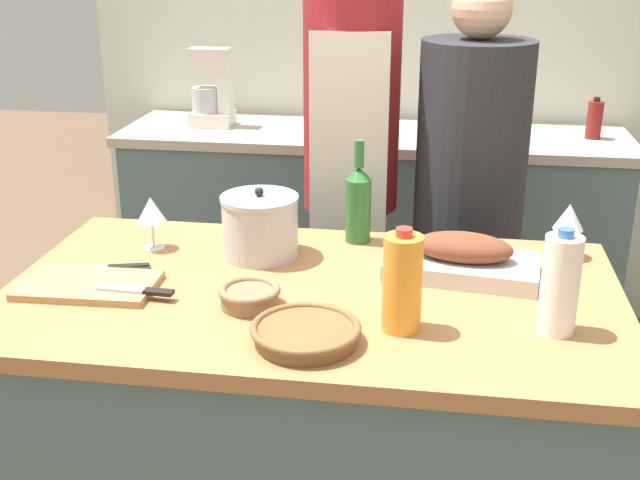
{
  "coord_description": "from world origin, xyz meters",
  "views": [
    {
      "loc": [
        0.29,
        -1.74,
        1.72
      ],
      "look_at": [
        0.0,
        0.13,
        1.0
      ],
      "focal_mm": 45.0,
      "sensor_mm": 36.0,
      "label": 1
    }
  ],
  "objects_px": {
    "person_cook_guest": "(468,205)",
    "roasting_pan": "(463,259)",
    "wine_glass_right": "(151,211)",
    "condiment_bottle_short": "(594,120)",
    "mixing_bowl": "(250,295)",
    "knife_bread": "(138,290)",
    "wine_glass_left": "(569,218)",
    "stand_mixer": "(212,94)",
    "cutting_board": "(89,285)",
    "wicker_basket": "(306,333)",
    "knife_paring": "(117,272)",
    "knife_chef": "(99,268)",
    "juice_jug": "(402,283)",
    "condiment_bottle_tall": "(435,112)",
    "person_cook_aproned": "(351,167)",
    "stock_pot": "(260,226)",
    "wine_bottle_green": "(358,202)",
    "milk_jug": "(560,284)"
  },
  "relations": [
    {
      "from": "wine_bottle_green",
      "to": "person_cook_aproned",
      "type": "bearing_deg",
      "value": 98.92
    },
    {
      "from": "condiment_bottle_tall",
      "to": "person_cook_guest",
      "type": "distance_m",
      "value": 0.86
    },
    {
      "from": "roasting_pan",
      "to": "person_cook_guest",
      "type": "height_order",
      "value": "person_cook_guest"
    },
    {
      "from": "stand_mixer",
      "to": "condiment_bottle_tall",
      "type": "relative_size",
      "value": 1.91
    },
    {
      "from": "cutting_board",
      "to": "milk_jug",
      "type": "distance_m",
      "value": 1.09
    },
    {
      "from": "juice_jug",
      "to": "stand_mixer",
      "type": "distance_m",
      "value": 2.0
    },
    {
      "from": "cutting_board",
      "to": "knife_chef",
      "type": "relative_size",
      "value": 1.21
    },
    {
      "from": "juice_jug",
      "to": "stand_mixer",
      "type": "bearing_deg",
      "value": 117.5
    },
    {
      "from": "wicker_basket",
      "to": "knife_bread",
      "type": "xyz_separation_m",
      "value": [
        -0.43,
        0.16,
        -0.0
      ]
    },
    {
      "from": "knife_paring",
      "to": "person_cook_aproned",
      "type": "height_order",
      "value": "person_cook_aproned"
    },
    {
      "from": "milk_jug",
      "to": "person_cook_aproned",
      "type": "height_order",
      "value": "person_cook_aproned"
    },
    {
      "from": "mixing_bowl",
      "to": "knife_bread",
      "type": "xyz_separation_m",
      "value": [
        -0.27,
        0.0,
        -0.01
      ]
    },
    {
      "from": "wicker_basket",
      "to": "cutting_board",
      "type": "xyz_separation_m",
      "value": [
        -0.56,
        0.19,
        -0.01
      ]
    },
    {
      "from": "wine_glass_left",
      "to": "knife_paring",
      "type": "relative_size",
      "value": 0.81
    },
    {
      "from": "roasting_pan",
      "to": "cutting_board",
      "type": "bearing_deg",
      "value": -165.98
    },
    {
      "from": "wine_glass_right",
      "to": "knife_bread",
      "type": "xyz_separation_m",
      "value": [
        0.08,
        -0.31,
        -0.09
      ]
    },
    {
      "from": "wicker_basket",
      "to": "knife_paring",
      "type": "height_order",
      "value": "wicker_basket"
    },
    {
      "from": "stock_pot",
      "to": "wine_glass_right",
      "type": "relative_size",
      "value": 1.41
    },
    {
      "from": "roasting_pan",
      "to": "mixing_bowl",
      "type": "xyz_separation_m",
      "value": [
        -0.48,
        -0.26,
        -0.02
      ]
    },
    {
      "from": "wine_glass_left",
      "to": "stand_mixer",
      "type": "height_order",
      "value": "stand_mixer"
    },
    {
      "from": "mixing_bowl",
      "to": "stand_mixer",
      "type": "bearing_deg",
      "value": 108.51
    },
    {
      "from": "condiment_bottle_short",
      "to": "mixing_bowl",
      "type": "bearing_deg",
      "value": -120.8
    },
    {
      "from": "condiment_bottle_tall",
      "to": "knife_chef",
      "type": "bearing_deg",
      "value": -116.71
    },
    {
      "from": "knife_bread",
      "to": "stand_mixer",
      "type": "height_order",
      "value": "stand_mixer"
    },
    {
      "from": "juice_jug",
      "to": "person_cook_guest",
      "type": "distance_m",
      "value": 1.02
    },
    {
      "from": "wine_glass_left",
      "to": "person_cook_guest",
      "type": "relative_size",
      "value": 0.09
    },
    {
      "from": "cutting_board",
      "to": "condiment_bottle_tall",
      "type": "relative_size",
      "value": 1.88
    },
    {
      "from": "stock_pot",
      "to": "wine_glass_right",
      "type": "distance_m",
      "value": 0.3
    },
    {
      "from": "wine_bottle_green",
      "to": "juice_jug",
      "type": "bearing_deg",
      "value": -73.85
    },
    {
      "from": "knife_paring",
      "to": "stand_mixer",
      "type": "bearing_deg",
      "value": 97.06
    },
    {
      "from": "wicker_basket",
      "to": "wine_glass_right",
      "type": "height_order",
      "value": "wine_glass_right"
    },
    {
      "from": "stock_pot",
      "to": "knife_chef",
      "type": "bearing_deg",
      "value": -157.95
    },
    {
      "from": "roasting_pan",
      "to": "knife_chef",
      "type": "distance_m",
      "value": 0.92
    },
    {
      "from": "knife_bread",
      "to": "person_cook_guest",
      "type": "bearing_deg",
      "value": 49.98
    },
    {
      "from": "condiment_bottle_tall",
      "to": "stock_pot",
      "type": "bearing_deg",
      "value": -106.27
    },
    {
      "from": "roasting_pan",
      "to": "cutting_board",
      "type": "distance_m",
      "value": 0.92
    },
    {
      "from": "knife_paring",
      "to": "person_cook_aproned",
      "type": "bearing_deg",
      "value": 59.37
    },
    {
      "from": "stand_mixer",
      "to": "condiment_bottle_short",
      "type": "xyz_separation_m",
      "value": [
        1.6,
        0.01,
        -0.06
      ]
    },
    {
      "from": "milk_jug",
      "to": "knife_bread",
      "type": "height_order",
      "value": "milk_jug"
    },
    {
      "from": "roasting_pan",
      "to": "knife_chef",
      "type": "height_order",
      "value": "roasting_pan"
    },
    {
      "from": "mixing_bowl",
      "to": "knife_bread",
      "type": "bearing_deg",
      "value": 179.49
    },
    {
      "from": "juice_jug",
      "to": "person_cook_aproned",
      "type": "relative_size",
      "value": 0.13
    },
    {
      "from": "wine_bottle_green",
      "to": "stock_pot",
      "type": "bearing_deg",
      "value": -148.61
    },
    {
      "from": "cutting_board",
      "to": "knife_bread",
      "type": "bearing_deg",
      "value": -13.23
    },
    {
      "from": "knife_chef",
      "to": "condiment_bottle_short",
      "type": "height_order",
      "value": "condiment_bottle_short"
    },
    {
      "from": "mixing_bowl",
      "to": "roasting_pan",
      "type": "bearing_deg",
      "value": 28.02
    },
    {
      "from": "cutting_board",
      "to": "mixing_bowl",
      "type": "height_order",
      "value": "mixing_bowl"
    },
    {
      "from": "roasting_pan",
      "to": "cutting_board",
      "type": "xyz_separation_m",
      "value": [
        -0.89,
        -0.22,
        -0.03
      ]
    },
    {
      "from": "person_cook_guest",
      "to": "roasting_pan",
      "type": "bearing_deg",
      "value": -105.71
    },
    {
      "from": "wine_glass_right",
      "to": "condiment_bottle_short",
      "type": "relative_size",
      "value": 0.86
    }
  ]
}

